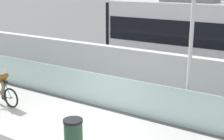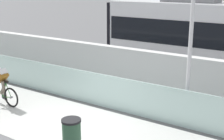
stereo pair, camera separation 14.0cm
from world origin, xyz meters
TOP-DOWN VIEW (x-y plane):
  - ground_plane at (0.00, 0.00)m, footprint 200.00×200.00m
  - bike_path_deck at (0.00, 0.00)m, footprint 32.00×3.20m
  - glass_parapet at (0.00, 1.85)m, footprint 32.00×0.05m
  - concrete_barrier_wall at (0.00, 3.65)m, footprint 32.00×0.36m
  - tram_rail_near at (0.00, 6.13)m, footprint 32.00×0.08m
  - tram_rail_far at (0.00, 7.57)m, footprint 32.00×0.08m
  - cyclist_on_bike at (-3.45, 0.00)m, footprint 1.77×0.58m
  - lamp_post_antenna at (2.71, 2.15)m, footprint 0.28×0.28m
  - trash_bin at (0.96, -1.25)m, footprint 0.51×0.51m

SIDE VIEW (x-z plane):
  - ground_plane at x=0.00m, z-range 0.00..0.00m
  - tram_rail_near at x=0.00m, z-range 0.00..0.01m
  - tram_rail_far at x=0.00m, z-range 0.00..0.01m
  - bike_path_deck at x=0.00m, z-range 0.00..0.01m
  - trash_bin at x=0.96m, z-range 0.00..0.96m
  - glass_parapet at x=0.00m, z-range 0.00..1.20m
  - cyclist_on_bike at x=-3.45m, z-range -0.02..1.59m
  - concrete_barrier_wall at x=0.00m, z-range 0.00..1.81m
  - lamp_post_antenna at x=2.71m, z-range 0.69..5.89m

